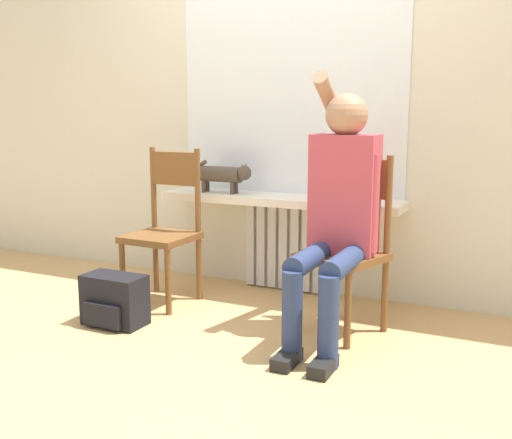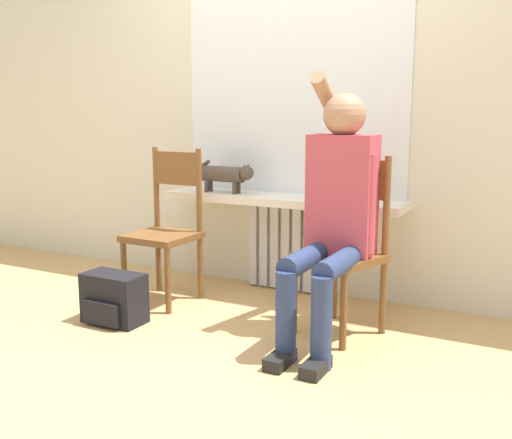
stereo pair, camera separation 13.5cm
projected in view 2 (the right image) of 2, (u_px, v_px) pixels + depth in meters
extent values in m
plane|color=tan|center=(192.00, 348.00, 3.02)|extent=(12.00, 12.00, 0.00)
cube|color=beige|center=(294.00, 84.00, 3.85)|extent=(7.00, 0.06, 2.70)
cube|color=silver|center=(289.00, 245.00, 3.99)|extent=(0.57, 0.05, 0.60)
cube|color=silver|center=(253.00, 243.00, 4.06)|extent=(0.06, 0.03, 0.57)
cube|color=silver|center=(264.00, 244.00, 4.02)|extent=(0.06, 0.03, 0.57)
cube|color=silver|center=(275.00, 246.00, 3.98)|extent=(0.06, 0.03, 0.57)
cube|color=silver|center=(286.00, 247.00, 3.95)|extent=(0.06, 0.03, 0.57)
cube|color=silver|center=(297.00, 248.00, 3.91)|extent=(0.06, 0.03, 0.57)
cube|color=silver|center=(308.00, 249.00, 3.87)|extent=(0.06, 0.03, 0.57)
cube|color=silver|center=(320.00, 251.00, 3.83)|extent=(0.06, 0.03, 0.57)
cube|color=white|center=(281.00, 200.00, 3.82)|extent=(1.60, 0.32, 0.05)
cube|color=white|center=(292.00, 90.00, 3.83)|extent=(1.53, 0.01, 1.34)
cube|color=brown|center=(162.00, 237.00, 3.69)|extent=(0.40, 0.40, 0.04)
cylinder|color=brown|center=(124.00, 274.00, 3.67)|extent=(0.04, 0.04, 0.40)
cylinder|color=brown|center=(168.00, 281.00, 3.51)|extent=(0.04, 0.04, 0.40)
cylinder|color=brown|center=(158.00, 262.00, 3.96)|extent=(0.04, 0.04, 0.40)
cylinder|color=brown|center=(200.00, 268.00, 3.79)|extent=(0.04, 0.04, 0.40)
cylinder|color=brown|center=(156.00, 187.00, 3.87)|extent=(0.04, 0.04, 0.52)
cylinder|color=brown|center=(199.00, 190.00, 3.71)|extent=(0.04, 0.04, 0.52)
cube|color=brown|center=(177.00, 168.00, 3.76)|extent=(0.35, 0.03, 0.21)
cube|color=brown|center=(339.00, 258.00, 3.16)|extent=(0.49, 0.49, 0.04)
cylinder|color=brown|center=(294.00, 297.00, 3.21)|extent=(0.04, 0.04, 0.40)
cylinder|color=brown|center=(343.00, 312.00, 2.97)|extent=(0.04, 0.04, 0.40)
cylinder|color=brown|center=(334.00, 285.00, 3.43)|extent=(0.04, 0.04, 0.40)
cylinder|color=brown|center=(383.00, 298.00, 3.19)|extent=(0.04, 0.04, 0.40)
cylinder|color=brown|center=(336.00, 199.00, 3.35)|extent=(0.04, 0.04, 0.52)
cylinder|color=brown|center=(387.00, 206.00, 3.10)|extent=(0.04, 0.04, 0.52)
cube|color=brown|center=(361.00, 178.00, 3.20)|extent=(0.34, 0.14, 0.21)
cylinder|color=navy|center=(307.00, 258.00, 3.00)|extent=(0.11, 0.49, 0.11)
cylinder|color=navy|center=(341.00, 262.00, 2.92)|extent=(0.11, 0.49, 0.11)
cylinder|color=navy|center=(286.00, 317.00, 2.83)|extent=(0.10, 0.10, 0.44)
cylinder|color=navy|center=(321.00, 323.00, 2.74)|extent=(0.10, 0.10, 0.44)
cube|color=black|center=(280.00, 360.00, 2.81)|extent=(0.09, 0.20, 0.06)
cube|color=black|center=(316.00, 367.00, 2.72)|extent=(0.09, 0.20, 0.06)
cube|color=#B74251|center=(342.00, 195.00, 3.12)|extent=(0.34, 0.20, 0.63)
sphere|color=#A87A5B|center=(344.00, 115.00, 3.05)|extent=(0.22, 0.22, 0.22)
cylinder|color=#A87A5B|center=(332.00, 109.00, 3.21)|extent=(0.08, 0.50, 0.38)
cylinder|color=#B74251|center=(368.00, 204.00, 3.02)|extent=(0.08, 0.08, 0.50)
cylinder|color=#4C4238|center=(222.00, 174.00, 3.96)|extent=(0.31, 0.10, 0.10)
sphere|color=#4C4238|center=(246.00, 173.00, 3.87)|extent=(0.10, 0.10, 0.10)
cone|color=#4C4238|center=(245.00, 167.00, 3.84)|extent=(0.03, 0.03, 0.03)
cone|color=#4C4238|center=(248.00, 166.00, 3.88)|extent=(0.03, 0.03, 0.03)
cylinder|color=#4C4238|center=(235.00, 189.00, 3.90)|extent=(0.03, 0.03, 0.07)
cylinder|color=#4C4238|center=(238.00, 188.00, 3.95)|extent=(0.03, 0.03, 0.07)
cylinder|color=#4C4238|center=(207.00, 187.00, 4.00)|extent=(0.03, 0.03, 0.07)
cylinder|color=#4C4238|center=(211.00, 186.00, 4.04)|extent=(0.03, 0.03, 0.07)
cylinder|color=#4C4238|center=(197.00, 169.00, 4.04)|extent=(0.20, 0.03, 0.13)
cube|color=black|center=(114.00, 298.00, 3.37)|extent=(0.35, 0.19, 0.28)
cube|color=black|center=(101.00, 313.00, 3.29)|extent=(0.24, 0.03, 0.13)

